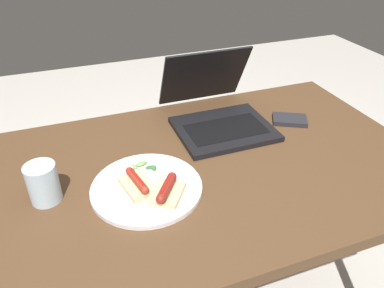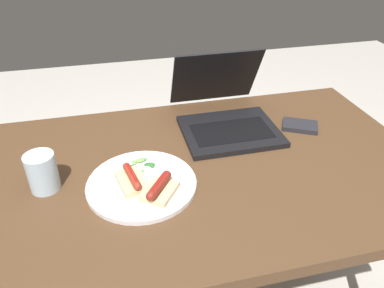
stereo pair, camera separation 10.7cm
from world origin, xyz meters
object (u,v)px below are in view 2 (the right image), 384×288
object	(u,v)px
laptop	(226,115)
plate	(142,183)
drinking_glass	(42,171)
external_drive	(300,126)

from	to	relation	value
laptop	plate	world-z (taller)	laptop
laptop	drinking_glass	distance (m)	0.60
drinking_glass	external_drive	bearing A→B (deg)	8.91
laptop	drinking_glass	world-z (taller)	laptop
plate	external_drive	size ratio (longest dim) A/B	2.15
drinking_glass	external_drive	xyz separation A→B (m)	(0.81, 0.13, -0.04)
plate	external_drive	distance (m)	0.59
drinking_glass	laptop	bearing A→B (deg)	19.41
drinking_glass	external_drive	size ratio (longest dim) A/B	0.76
laptop	drinking_glass	xyz separation A→B (m)	(-0.57, -0.20, 0.01)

